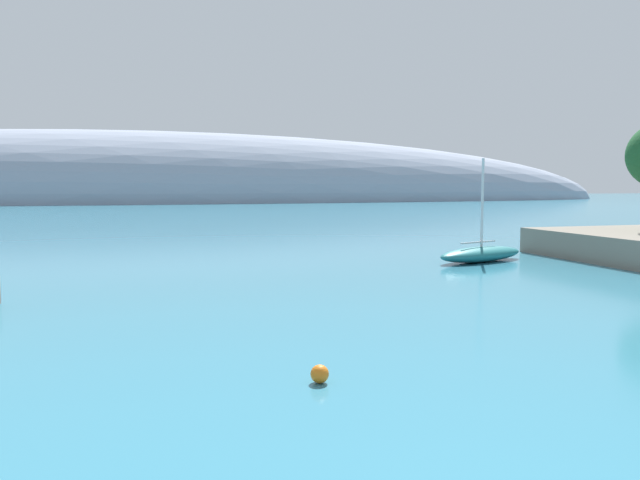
# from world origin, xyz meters

# --- Properties ---
(distant_ridge) EXTENTS (332.94, 54.83, 43.60)m
(distant_ridge) POSITION_xyz_m (-7.91, 198.35, 0.00)
(distant_ridge) COLOR #8E99AD
(distant_ridge) RESTS_ON ground
(sailboat_teal_near_shore) EXTENTS (8.28, 4.80, 7.37)m
(sailboat_teal_near_shore) POSITION_xyz_m (15.58, 36.07, 0.58)
(sailboat_teal_near_shore) COLOR #1E6B70
(sailboat_teal_near_shore) RESTS_ON water
(mooring_buoy_orange) EXTENTS (0.52, 0.52, 0.52)m
(mooring_buoy_orange) POSITION_xyz_m (-3.34, 12.98, 0.26)
(mooring_buoy_orange) COLOR orange
(mooring_buoy_orange) RESTS_ON water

